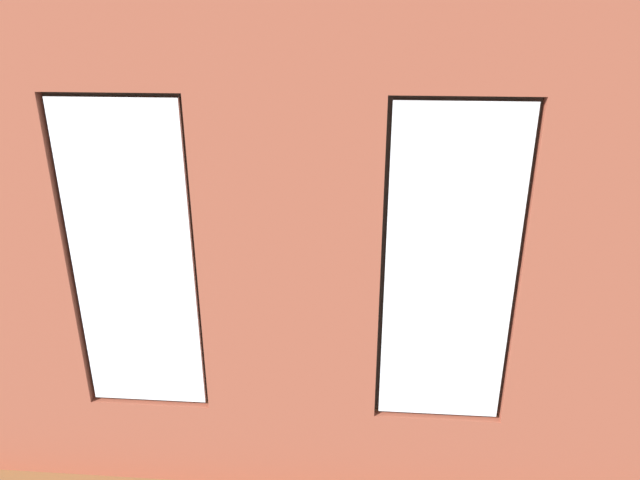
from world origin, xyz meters
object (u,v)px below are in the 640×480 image
object	(u,v)px
couch_left	(528,321)
media_console	(101,291)
coffee_table	(328,289)
table_plant_small	(337,281)
remote_gray	(288,289)
potted_plant_by_left_couch	(468,261)
papasan_chair	(331,222)
candle_jar	(364,277)
potted_plant_foreground_right	(180,202)
potted_plant_between_couches	(445,376)
remote_silver	(312,280)
couch_by_window	(287,392)
potted_plant_near_tv	(108,295)
cup_ceramic	(328,282)
potted_plant_corner_far_left	(600,391)
tv_flatscreen	(93,241)

from	to	relation	value
couch_left	media_console	bearing A→B (deg)	-91.73
coffee_table	table_plant_small	size ratio (longest dim) A/B	6.25
remote_gray	potted_plant_by_left_couch	world-z (taller)	potted_plant_by_left_couch
media_console	papasan_chair	world-z (taller)	papasan_chair
remote_gray	papasan_chair	xyz separation A→B (m)	(-0.38, -2.23, 0.02)
candle_jar	potted_plant_foreground_right	xyz separation A→B (m)	(2.84, -2.05, 0.21)
potted_plant_between_couches	remote_silver	bearing A→B (deg)	-56.75
couch_by_window	potted_plant_between_couches	bearing A→B (deg)	-177.87
papasan_chair	potted_plant_between_couches	size ratio (longest dim) A/B	1.34
candle_jar	couch_by_window	bearing A→B (deg)	72.83
papasan_chair	potted_plant_near_tv	distance (m)	3.77
coffee_table	table_plant_small	bearing A→B (deg)	131.10
coffee_table	couch_by_window	bearing A→B (deg)	83.34
coffee_table	potted_plant_near_tv	distance (m)	2.42
table_plant_small	potted_plant_between_couches	world-z (taller)	potted_plant_between_couches
candle_jar	table_plant_small	size ratio (longest dim) A/B	0.45
media_console	potted_plant_by_left_couch	size ratio (longest dim) A/B	1.67
coffee_table	candle_jar	world-z (taller)	candle_jar
couch_left	potted_plant_by_left_couch	distance (m)	1.52
candle_jar	potted_plant_near_tv	distance (m)	2.85
cup_ceramic	potted_plant_foreground_right	bearing A→B (deg)	-42.26
candle_jar	remote_gray	world-z (taller)	candle_jar
potted_plant_foreground_right	potted_plant_between_couches	world-z (taller)	potted_plant_foreground_right
potted_plant_foreground_right	potted_plant_near_tv	bearing A→B (deg)	94.57
coffee_table	table_plant_small	distance (m)	0.25
potted_plant_between_couches	potted_plant_corner_far_left	bearing A→B (deg)	173.15
cup_ceramic	table_plant_small	size ratio (longest dim) A/B	0.39
tv_flatscreen	potted_plant_foreground_right	world-z (taller)	tv_flatscreen
cup_ceramic	remote_silver	bearing A→B (deg)	-29.82
couch_left	potted_plant_between_couches	world-z (taller)	same
candle_jar	potted_plant_by_left_couch	distance (m)	1.56
media_console	tv_flatscreen	xyz separation A→B (m)	(0.00, -0.00, 0.64)
media_console	potted_plant_corner_far_left	distance (m)	5.41
table_plant_small	tv_flatscreen	distance (m)	2.86
coffee_table	potted_plant_between_couches	distance (m)	2.19
media_console	papasan_chair	bearing A→B (deg)	-140.38
coffee_table	papasan_chair	distance (m)	2.10
tv_flatscreen	potted_plant_corner_far_left	distance (m)	5.41
couch_by_window	couch_left	distance (m)	2.77
couch_left	tv_flatscreen	world-z (taller)	tv_flatscreen
potted_plant_foreground_right	coffee_table	bearing A→B (deg)	137.74
remote_gray	papasan_chair	bearing A→B (deg)	91.43
tv_flatscreen	potted_plant_corner_far_left	size ratio (longest dim) A/B	0.96
potted_plant_by_left_couch	potted_plant_corner_far_left	world-z (taller)	potted_plant_corner_far_left
cup_ceramic	potted_plant_between_couches	bearing A→B (deg)	120.65
cup_ceramic	tv_flatscreen	distance (m)	2.76
papasan_chair	cup_ceramic	bearing A→B (deg)	92.14
candle_jar	papasan_chair	xyz separation A→B (m)	(0.50, -1.94, -0.02)
couch_by_window	tv_flatscreen	distance (m)	3.16
table_plant_small	papasan_chair	xyz separation A→B (m)	(0.19, -2.23, -0.10)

